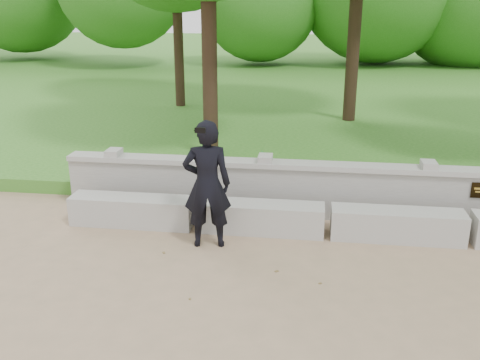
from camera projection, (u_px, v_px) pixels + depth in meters
name	position (u px, v px, depth m)	size (l,w,h in m)	color
lawn	(378.00, 94.00, 19.02)	(40.00, 22.00, 0.25)	#2F6D1C
concrete_bench	(469.00, 229.00, 7.63)	(11.90, 0.45, 0.45)	#ACAAA3
parapet_wall	(459.00, 196.00, 8.21)	(12.50, 0.35, 0.90)	#A2A099
man_main	(207.00, 184.00, 7.36)	(0.73, 0.66, 1.82)	black
shrub_a	(266.00, 168.00, 9.23)	(0.33, 0.22, 0.62)	#2B8131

